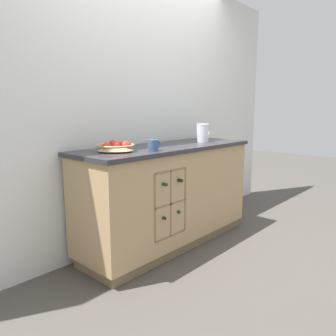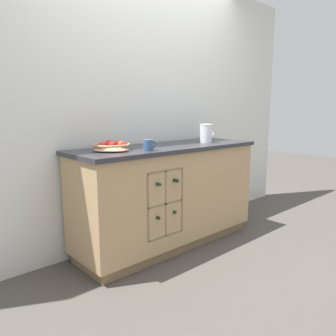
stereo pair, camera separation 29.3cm
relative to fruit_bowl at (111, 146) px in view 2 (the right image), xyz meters
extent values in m
plane|color=#4C4742|center=(0.58, -0.02, -0.96)|extent=(14.00, 14.00, 0.00)
cube|color=silver|center=(0.58, 0.33, 0.32)|extent=(4.40, 0.06, 2.55)
cube|color=olive|center=(0.58, -0.02, -0.91)|extent=(1.70, 0.49, 0.09)
cube|color=tan|center=(0.58, -0.02, -0.47)|extent=(1.76, 0.55, 0.80)
cube|color=#2D2D33|center=(0.58, -0.02, -0.06)|extent=(1.80, 0.59, 0.03)
cube|color=olive|center=(0.30, -0.19, -0.46)|extent=(0.36, 0.01, 0.54)
cube|color=olive|center=(0.12, -0.25, -0.46)|extent=(0.02, 0.10, 0.54)
cube|color=olive|center=(0.48, -0.25, -0.46)|extent=(0.02, 0.10, 0.54)
cube|color=olive|center=(0.30, -0.25, -0.73)|extent=(0.36, 0.10, 0.02)
cube|color=olive|center=(0.30, -0.25, -0.46)|extent=(0.36, 0.10, 0.02)
cube|color=olive|center=(0.30, -0.25, -0.19)|extent=(0.36, 0.10, 0.02)
cube|color=olive|center=(0.30, -0.25, -0.46)|extent=(0.02, 0.10, 0.54)
cylinder|color=black|center=(0.21, -0.12, -0.55)|extent=(0.07, 0.21, 0.07)
cylinder|color=black|center=(0.21, -0.27, -0.55)|extent=(0.03, 0.09, 0.03)
cylinder|color=#19381E|center=(0.39, -0.12, -0.55)|extent=(0.08, 0.20, 0.08)
cylinder|color=#19381E|center=(0.39, -0.27, -0.55)|extent=(0.03, 0.09, 0.03)
cylinder|color=#19381E|center=(0.21, -0.16, -0.28)|extent=(0.07, 0.19, 0.07)
cylinder|color=#19381E|center=(0.21, -0.29, -0.28)|extent=(0.03, 0.08, 0.03)
cylinder|color=black|center=(0.39, -0.16, -0.28)|extent=(0.08, 0.19, 0.08)
cylinder|color=black|center=(0.39, -0.29, -0.28)|extent=(0.03, 0.08, 0.03)
cylinder|color=tan|center=(0.00, 0.00, -0.03)|extent=(0.13, 0.13, 0.01)
cone|color=tan|center=(0.00, 0.00, 0.00)|extent=(0.27, 0.27, 0.05)
torus|color=tan|center=(0.00, 0.00, 0.01)|extent=(0.29, 0.29, 0.02)
sphere|color=red|center=(-0.02, -0.02, 0.01)|extent=(0.07, 0.07, 0.07)
sphere|color=red|center=(0.07, 0.02, 0.00)|extent=(0.07, 0.07, 0.07)
sphere|color=red|center=(-0.07, 0.02, 0.00)|extent=(0.07, 0.07, 0.07)
sphere|color=red|center=(0.01, 0.05, 0.01)|extent=(0.07, 0.07, 0.07)
sphere|color=red|center=(0.06, -0.05, 0.00)|extent=(0.07, 0.07, 0.07)
cylinder|color=white|center=(1.02, -0.07, 0.05)|extent=(0.12, 0.12, 0.18)
torus|color=white|center=(1.02, -0.07, 0.14)|extent=(0.12, 0.12, 0.01)
torus|color=white|center=(1.08, -0.07, 0.06)|extent=(0.12, 0.01, 0.12)
cylinder|color=#385684|center=(0.22, -0.18, 0.00)|extent=(0.08, 0.08, 0.09)
torus|color=#385684|center=(0.26, -0.18, 0.01)|extent=(0.07, 0.01, 0.07)
camera|label=1|loc=(-1.58, -1.95, 0.28)|focal=35.00mm
camera|label=2|loc=(-1.37, -2.16, 0.28)|focal=35.00mm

